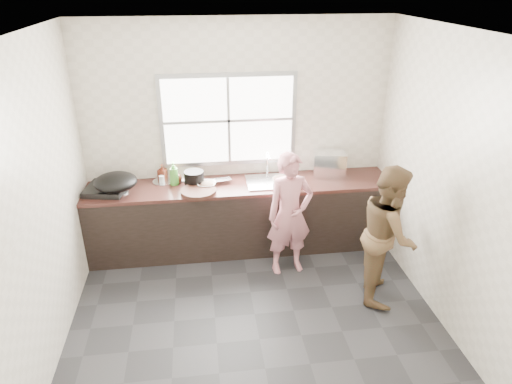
{
  "coord_description": "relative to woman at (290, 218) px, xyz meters",
  "views": [
    {
      "loc": [
        -0.46,
        -3.58,
        3.09
      ],
      "look_at": [
        0.1,
        0.65,
        1.05
      ],
      "focal_mm": 32.0,
      "sensor_mm": 36.0,
      "label": 1
    }
  ],
  "objects": [
    {
      "name": "floor",
      "position": [
        -0.49,
        -0.74,
        -0.67
      ],
      "size": [
        3.6,
        3.2,
        0.01
      ],
      "primitive_type": "cube",
      "color": "#272729",
      "rests_on": "ground"
    },
    {
      "name": "ceiling",
      "position": [
        -0.49,
        -0.74,
        2.04
      ],
      "size": [
        3.6,
        3.2,
        0.01
      ],
      "primitive_type": "cube",
      "color": "silver",
      "rests_on": "wall_back"
    },
    {
      "name": "wall_back",
      "position": [
        -0.49,
        0.87,
        0.69
      ],
      "size": [
        3.6,
        0.01,
        2.7
      ],
      "primitive_type": "cube",
      "color": "beige",
      "rests_on": "ground"
    },
    {
      "name": "wall_left",
      "position": [
        -2.29,
        -0.74,
        0.69
      ],
      "size": [
        0.01,
        3.2,
        2.7
      ],
      "primitive_type": "cube",
      "color": "silver",
      "rests_on": "ground"
    },
    {
      "name": "wall_right",
      "position": [
        1.32,
        -0.74,
        0.69
      ],
      "size": [
        0.01,
        3.2,
        2.7
      ],
      "primitive_type": "cube",
      "color": "silver",
      "rests_on": "ground"
    },
    {
      "name": "wall_front",
      "position": [
        -0.49,
        -2.34,
        0.69
      ],
      "size": [
        3.6,
        0.01,
        2.7
      ],
      "primitive_type": "cube",
      "color": "silver",
      "rests_on": "ground"
    },
    {
      "name": "cabinet",
      "position": [
        -0.49,
        0.55,
        -0.25
      ],
      "size": [
        3.6,
        0.62,
        0.82
      ],
      "primitive_type": "cube",
      "color": "black",
      "rests_on": "floor"
    },
    {
      "name": "countertop",
      "position": [
        -0.49,
        0.55,
        0.18
      ],
      "size": [
        3.6,
        0.64,
        0.04
      ],
      "primitive_type": "cube",
      "color": "#381C17",
      "rests_on": "cabinet"
    },
    {
      "name": "sink",
      "position": [
        -0.14,
        0.55,
        0.2
      ],
      "size": [
        0.55,
        0.45,
        0.02
      ],
      "primitive_type": "cube",
      "color": "silver",
      "rests_on": "countertop"
    },
    {
      "name": "faucet",
      "position": [
        -0.14,
        0.75,
        0.35
      ],
      "size": [
        0.02,
        0.02,
        0.3
      ],
      "primitive_type": "cylinder",
      "color": "silver",
      "rests_on": "countertop"
    },
    {
      "name": "window_frame",
      "position": [
        -0.59,
        0.85,
        0.89
      ],
      "size": [
        1.6,
        0.05,
        1.1
      ],
      "primitive_type": "cube",
      "color": "#9EA0A5",
      "rests_on": "wall_back"
    },
    {
      "name": "window_glazing",
      "position": [
        -0.59,
        0.83,
        0.89
      ],
      "size": [
        1.5,
        0.01,
        1.0
      ],
      "primitive_type": "cube",
      "color": "white",
      "rests_on": "window_frame"
    },
    {
      "name": "woman",
      "position": [
        0.0,
        0.0,
        0.0
      ],
      "size": [
        0.53,
        0.39,
        1.33
      ],
      "primitive_type": "imported",
      "rotation": [
        0.0,
        0.0,
        0.14
      ],
      "color": "#CC7A84",
      "rests_on": "floor"
    },
    {
      "name": "person_side",
      "position": [
        0.9,
        -0.57,
        0.07
      ],
      "size": [
        0.75,
        0.85,
        1.46
      ],
      "primitive_type": "imported",
      "rotation": [
        0.0,
        0.0,
        1.25
      ],
      "color": "brown",
      "rests_on": "floor"
    },
    {
      "name": "cutting_board",
      "position": [
        -0.98,
        0.37,
        0.22
      ],
      "size": [
        0.42,
        0.42,
        0.04
      ],
      "primitive_type": "cylinder",
      "rotation": [
        0.0,
        0.0,
        -0.04
      ],
      "color": "#331B14",
      "rests_on": "countertop"
    },
    {
      "name": "cleaver",
      "position": [
        -0.7,
        0.61,
        0.24
      ],
      "size": [
        0.23,
        0.14,
        0.01
      ],
      "primitive_type": "cube",
      "rotation": [
        0.0,
        0.0,
        0.2
      ],
      "color": "silver",
      "rests_on": "cutting_board"
    },
    {
      "name": "bowl_mince",
      "position": [
        -0.88,
        0.53,
        0.22
      ],
      "size": [
        0.23,
        0.23,
        0.05
      ],
      "primitive_type": "imported",
      "rotation": [
        0.0,
        0.0,
        -0.08
      ],
      "color": "white",
      "rests_on": "countertop"
    },
    {
      "name": "bowl_crabs",
      "position": [
        0.01,
        0.46,
        0.23
      ],
      "size": [
        0.21,
        0.21,
        0.06
      ],
      "primitive_type": "imported",
      "rotation": [
        0.0,
        0.0,
        0.03
      ],
      "color": "white",
      "rests_on": "countertop"
    },
    {
      "name": "bowl_held",
      "position": [
        0.12,
        0.34,
        0.22
      ],
      "size": [
        0.19,
        0.19,
        0.06
      ],
      "primitive_type": "imported",
      "rotation": [
        0.0,
        0.0,
        0.06
      ],
      "color": "silver",
      "rests_on": "countertop"
    },
    {
      "name": "black_pot",
      "position": [
        -1.02,
        0.61,
        0.28
      ],
      "size": [
        0.24,
        0.24,
        0.17
      ],
      "primitive_type": "cylinder",
      "rotation": [
        0.0,
        0.0,
        0.03
      ],
      "color": "black",
      "rests_on": "countertop"
    },
    {
      "name": "plate_food",
      "position": [
        -1.14,
        0.78,
        0.2
      ],
      "size": [
        0.25,
        0.25,
        0.02
      ],
      "primitive_type": "cylinder",
      "rotation": [
        0.0,
        0.0,
        -0.29
      ],
      "color": "silver",
      "rests_on": "countertop"
    },
    {
      "name": "bottle_green",
      "position": [
        -1.25,
        0.63,
        0.34
      ],
      "size": [
        0.13,
        0.13,
        0.28
      ],
      "primitive_type": "imported",
      "rotation": [
        0.0,
        0.0,
        0.21
      ],
      "color": "green",
      "rests_on": "countertop"
    },
    {
      "name": "bottle_brown_tall",
      "position": [
        -1.4,
        0.78,
        0.29
      ],
      "size": [
        0.11,
        0.11,
        0.19
      ],
      "primitive_type": "imported",
      "rotation": [
        0.0,
        0.0,
        -0.39
      ],
      "color": "#4D1E13",
      "rests_on": "countertop"
    },
    {
      "name": "bottle_brown_short",
      "position": [
        -1.23,
        0.68,
        0.27
      ],
      "size": [
        0.14,
        0.14,
        0.15
      ],
      "primitive_type": "imported",
      "rotation": [
        0.0,
        0.0,
        0.21
      ],
      "color": "#3F1D0F",
      "rests_on": "countertop"
    },
    {
      "name": "glass_jar",
      "position": [
        -1.41,
        0.71,
        0.24
      ],
      "size": [
        0.07,
        0.07,
        0.09
      ],
      "primitive_type": "cylinder",
      "rotation": [
        0.0,
        0.0,
        -0.11
      ],
      "color": "silver",
      "rests_on": "countertop"
    },
    {
      "name": "burner",
      "position": [
        -2.02,
        0.55,
        0.23
      ],
      "size": [
        0.5,
        0.5,
        0.06
      ],
      "primitive_type": "cube",
      "rotation": [
        0.0,
        0.0,
        -0.18
      ],
      "color": "black",
      "rests_on": "countertop"
    },
    {
      "name": "wok",
      "position": [
        -1.89,
        0.46,
        0.35
      ],
      "size": [
        0.48,
        0.48,
        0.18
      ],
      "primitive_type": "ellipsoid",
      "rotation": [
        0.0,
        0.0,
        -0.0
      ],
      "color": "black",
      "rests_on": "burner"
    },
    {
      "name": "dish_rack",
      "position": [
        0.62,
        0.7,
        0.34
      ],
      "size": [
        0.43,
        0.34,
        0.29
      ],
      "primitive_type": "cube",
      "rotation": [
        0.0,
        0.0,
        -0.18
      ],
      "color": "white",
      "rests_on": "countertop"
    },
    {
      "name": "pot_lid_left",
      "position": [
        -1.89,
        0.5,
        0.2
      ],
      "size": [
        0.31,
        0.31,
        0.01
      ],
      "primitive_type": "cylinder",
      "rotation": [
        0.0,
        0.0,
        0.28
      ],
      "color": "silver",
      "rests_on": "countertop"
    },
    {
      "name": "pot_lid_right",
      "position": [
        -1.39,
        0.73,
        0.2
      ],
      "size": [
        0.28,
        0.28,
        0.01
      ],
      "primitive_type": "cylinder",
      "rotation": [
        0.0,
        0.0,
        0.09
      ],
      "color": "silver",
      "rests_on": "countertop"
    }
  ]
}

